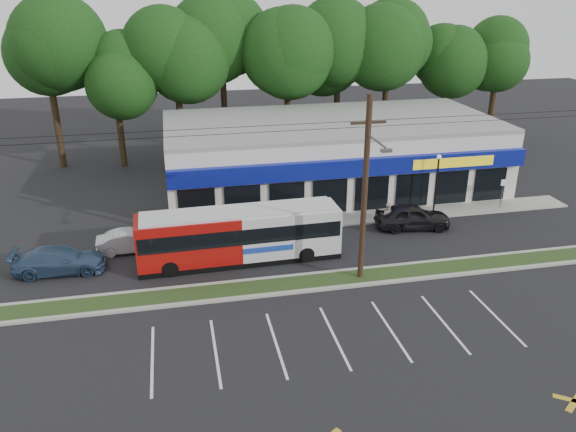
# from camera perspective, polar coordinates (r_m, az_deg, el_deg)

# --- Properties ---
(ground) EXTENTS (120.00, 120.00, 0.00)m
(ground) POSITION_cam_1_polar(r_m,az_deg,el_deg) (29.41, 2.35, -7.82)
(ground) COLOR black
(ground) RESTS_ON ground
(grass_strip) EXTENTS (40.00, 1.60, 0.12)m
(grass_strip) POSITION_cam_1_polar(r_m,az_deg,el_deg) (30.22, 1.88, -6.79)
(grass_strip) COLOR #263415
(grass_strip) RESTS_ON ground
(curb_south) EXTENTS (40.00, 0.25, 0.14)m
(curb_south) POSITION_cam_1_polar(r_m,az_deg,el_deg) (29.50, 2.28, -7.56)
(curb_south) COLOR #9E9E93
(curb_south) RESTS_ON ground
(curb_north) EXTENTS (40.00, 0.25, 0.14)m
(curb_north) POSITION_cam_1_polar(r_m,az_deg,el_deg) (30.94, 1.51, -6.01)
(curb_north) COLOR #9E9E93
(curb_north) RESTS_ON ground
(sidewalk) EXTENTS (32.00, 2.20, 0.10)m
(sidewalk) POSITION_cam_1_polar(r_m,az_deg,el_deg) (38.40, 6.32, -0.25)
(sidewalk) COLOR #9E9E93
(sidewalk) RESTS_ON ground
(strip_mall) EXTENTS (25.00, 12.55, 5.30)m
(strip_mall) POSITION_cam_1_polar(r_m,az_deg,el_deg) (43.90, 4.33, 6.38)
(strip_mall) COLOR beige
(strip_mall) RESTS_ON ground
(utility_pole) EXTENTS (50.00, 2.77, 10.00)m
(utility_pole) POSITION_cam_1_polar(r_m,az_deg,el_deg) (28.69, 7.57, 3.13)
(utility_pole) COLOR black
(utility_pole) RESTS_ON ground
(lamp_post) EXTENTS (0.30, 0.30, 4.25)m
(lamp_post) POSITION_cam_1_polar(r_m,az_deg,el_deg) (39.54, 14.90, 3.85)
(lamp_post) COLOR black
(lamp_post) RESTS_ON ground
(sign_post) EXTENTS (0.45, 0.10, 2.23)m
(sign_post) POSITION_cam_1_polar(r_m,az_deg,el_deg) (42.14, 21.00, 2.63)
(sign_post) COLOR #59595E
(sign_post) RESTS_ON ground
(tree_line) EXTENTS (46.76, 6.76, 11.83)m
(tree_line) POSITION_cam_1_polar(r_m,az_deg,el_deg) (51.99, -0.29, 15.49)
(tree_line) COLOR black
(tree_line) RESTS_ON ground
(metrobus) EXTENTS (11.60, 2.72, 3.10)m
(metrobus) POSITION_cam_1_polar(r_m,az_deg,el_deg) (32.09, -4.94, -1.85)
(metrobus) COLOR #9A0F0B
(metrobus) RESTS_ON ground
(car_dark) EXTENTS (5.04, 2.59, 1.64)m
(car_dark) POSITION_cam_1_polar(r_m,az_deg,el_deg) (37.38, 12.53, -0.05)
(car_dark) COLOR black
(car_dark) RESTS_ON ground
(car_silver) EXTENTS (4.09, 1.63, 1.32)m
(car_silver) POSITION_cam_1_polar(r_m,az_deg,el_deg) (34.73, -15.65, -2.47)
(car_silver) COLOR #B1B4B9
(car_silver) RESTS_ON ground
(car_blue) EXTENTS (5.03, 2.16, 1.44)m
(car_blue) POSITION_cam_1_polar(r_m,az_deg,el_deg) (33.55, -22.23, -4.18)
(car_blue) COLOR navy
(car_blue) RESTS_ON ground
(pedestrian_a) EXTENTS (0.72, 0.64, 1.67)m
(pedestrian_a) POSITION_cam_1_polar(r_m,az_deg,el_deg) (36.87, 2.17, 0.20)
(pedestrian_a) COLOR silver
(pedestrian_a) RESTS_ON ground
(pedestrian_b) EXTENTS (1.07, 0.98, 1.78)m
(pedestrian_b) POSITION_cam_1_polar(r_m,az_deg,el_deg) (36.97, 10.04, 0.01)
(pedestrian_b) COLOR beige
(pedestrian_b) RESTS_ON ground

